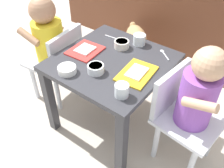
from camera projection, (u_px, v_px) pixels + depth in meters
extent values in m
plane|color=beige|center=(112.00, 120.00, 1.53)|extent=(7.00, 7.00, 0.00)
cube|color=#333338|center=(112.00, 62.00, 1.24)|extent=(0.54, 0.55, 0.03)
cube|color=#333338|center=(50.00, 101.00, 1.35)|extent=(0.04, 0.04, 0.43)
cube|color=#333338|center=(121.00, 146.00, 1.13)|extent=(0.04, 0.04, 0.43)
cube|color=#333338|center=(106.00, 60.00, 1.65)|extent=(0.04, 0.04, 0.43)
cube|color=#333338|center=(171.00, 89.00, 1.43)|extent=(0.04, 0.04, 0.43)
cube|color=silver|center=(53.00, 60.00, 1.53)|extent=(0.31, 0.31, 0.02)
cube|color=silver|center=(67.00, 50.00, 1.41)|extent=(0.05, 0.27, 0.22)
cylinder|color=yellow|center=(49.00, 42.00, 1.45)|extent=(0.17, 0.17, 0.25)
sphere|color=#A87A5B|center=(42.00, 10.00, 1.33)|extent=(0.15, 0.15, 0.15)
cylinder|color=silver|center=(55.00, 66.00, 1.73)|extent=(0.03, 0.03, 0.27)
cylinder|color=silver|center=(34.00, 82.00, 1.60)|extent=(0.03, 0.03, 0.27)
cylinder|color=silver|center=(78.00, 75.00, 1.65)|extent=(0.03, 0.03, 0.27)
cylinder|color=silver|center=(58.00, 93.00, 1.52)|extent=(0.03, 0.03, 0.27)
cylinder|color=#A87A5B|center=(53.00, 23.00, 1.49)|extent=(0.15, 0.05, 0.09)
cylinder|color=#A87A5B|center=(29.00, 37.00, 1.36)|extent=(0.15, 0.05, 0.09)
cube|color=silver|center=(190.00, 121.00, 1.16)|extent=(0.31, 0.31, 0.02)
cube|color=silver|center=(171.00, 89.00, 1.15)|extent=(0.05, 0.27, 0.22)
cylinder|color=purple|center=(196.00, 99.00, 1.07)|extent=(0.16, 0.16, 0.26)
sphere|color=tan|center=(210.00, 64.00, 0.94)|extent=(0.14, 0.14, 0.14)
cylinder|color=silver|center=(191.00, 164.00, 1.15)|extent=(0.03, 0.03, 0.27)
cylinder|color=silver|center=(212.00, 139.00, 1.26)|extent=(0.03, 0.03, 0.27)
cylinder|color=silver|center=(156.00, 140.00, 1.25)|extent=(0.03, 0.03, 0.27)
cylinder|color=silver|center=(178.00, 118.00, 1.36)|extent=(0.03, 0.03, 0.27)
cylinder|color=tan|center=(200.00, 105.00, 0.95)|extent=(0.15, 0.06, 0.09)
cylinder|color=tan|center=(221.00, 83.00, 1.05)|extent=(0.15, 0.06, 0.09)
ellipsoid|color=tan|center=(137.00, 39.00, 1.86)|extent=(0.35, 0.35, 0.16)
sphere|color=tan|center=(142.00, 49.00, 1.68)|extent=(0.13, 0.13, 0.13)
sphere|color=black|center=(144.00, 53.00, 1.65)|extent=(0.06, 0.06, 0.06)
torus|color=green|center=(141.00, 47.00, 1.72)|extent=(0.10, 0.10, 0.11)
sphere|color=tan|center=(133.00, 25.00, 1.96)|extent=(0.05, 0.05, 0.05)
cylinder|color=tan|center=(132.00, 62.00, 1.88)|extent=(0.04, 0.04, 0.15)
cylinder|color=tan|center=(144.00, 61.00, 1.88)|extent=(0.04, 0.04, 0.15)
cylinder|color=tan|center=(128.00, 49.00, 2.02)|extent=(0.04, 0.04, 0.15)
cylinder|color=tan|center=(139.00, 48.00, 2.03)|extent=(0.04, 0.04, 0.15)
cube|color=red|center=(85.00, 51.00, 1.29)|extent=(0.16, 0.18, 0.01)
cube|color=white|center=(85.00, 49.00, 1.29)|extent=(0.09, 0.10, 0.01)
cube|color=gold|center=(137.00, 73.00, 1.15)|extent=(0.16, 0.21, 0.01)
cube|color=white|center=(137.00, 72.00, 1.14)|extent=(0.09, 0.12, 0.01)
cylinder|color=white|center=(122.00, 90.00, 1.02)|extent=(0.06, 0.06, 0.06)
cylinder|color=silver|center=(122.00, 92.00, 1.03)|extent=(0.05, 0.05, 0.04)
cylinder|color=white|center=(139.00, 40.00, 1.33)|extent=(0.07, 0.07, 0.06)
cylinder|color=silver|center=(139.00, 42.00, 1.34)|extent=(0.06, 0.06, 0.02)
cylinder|color=white|center=(67.00, 70.00, 1.15)|extent=(0.09, 0.09, 0.03)
cylinder|color=#D84C33|center=(67.00, 67.00, 1.14)|extent=(0.07, 0.07, 0.01)
cylinder|color=white|center=(96.00, 69.00, 1.15)|extent=(0.08, 0.08, 0.04)
cylinder|color=#D84C33|center=(96.00, 66.00, 1.14)|extent=(0.06, 0.06, 0.01)
cylinder|color=silver|center=(122.00, 44.00, 1.31)|extent=(0.08, 0.08, 0.04)
cylinder|color=gold|center=(122.00, 41.00, 1.30)|extent=(0.07, 0.07, 0.01)
cylinder|color=silver|center=(111.00, 37.00, 1.40)|extent=(0.08, 0.01, 0.01)
ellipsoid|color=silver|center=(118.00, 39.00, 1.38)|extent=(0.03, 0.02, 0.01)
cylinder|color=silver|center=(166.00, 56.00, 1.26)|extent=(0.06, 0.05, 0.01)
ellipsoid|color=silver|center=(162.00, 51.00, 1.29)|extent=(0.03, 0.03, 0.01)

